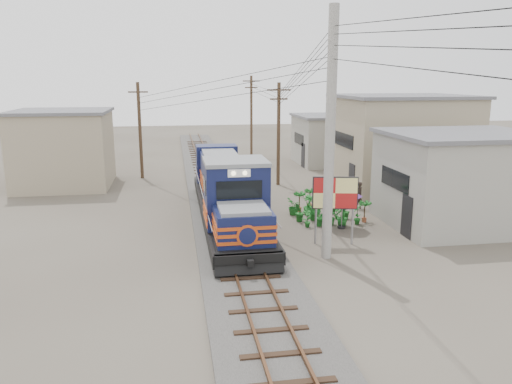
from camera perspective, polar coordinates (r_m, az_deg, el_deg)
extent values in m
plane|color=#473F35|center=(20.88, -1.71, -7.54)|extent=(120.00, 120.00, 0.00)
cube|color=#595651|center=(30.37, -4.24, -0.86)|extent=(3.60, 70.00, 0.16)
cube|color=#51331E|center=(30.29, -5.26, -0.56)|extent=(0.08, 70.00, 0.12)
cube|color=#51331E|center=(30.38, -3.24, -0.49)|extent=(0.08, 70.00, 0.12)
cube|color=black|center=(25.52, -3.27, -1.98)|extent=(2.71, 14.97, 0.51)
cube|color=black|center=(21.16, -1.88, -5.94)|extent=(2.06, 2.99, 0.61)
cube|color=black|center=(30.11, -4.22, -0.23)|extent=(2.06, 2.99, 0.61)
cube|color=#10163C|center=(19.77, -1.48, -4.02)|extent=(2.23, 2.25, 1.40)
cube|color=#10163C|center=(21.81, -2.34, -0.37)|extent=(2.66, 2.43, 2.90)
cube|color=slate|center=(21.52, -2.38, 3.51)|extent=(2.71, 2.55, 0.17)
cube|color=black|center=(20.51, -1.93, 0.25)|extent=(1.90, 0.06, 0.75)
cube|color=white|center=(20.36, -1.94, 2.17)|extent=(0.94, 0.06, 0.33)
cube|color=#10163C|center=(27.53, -3.83, 1.61)|extent=(2.12, 9.17, 2.15)
cube|color=slate|center=(27.33, -3.86, 3.92)|extent=(1.90, 9.17, 0.17)
cube|color=#C04212|center=(25.40, -3.28, -0.86)|extent=(2.75, 14.97, 0.13)
cube|color=#C04212|center=(25.33, -3.29, -0.24)|extent=(2.75, 14.97, 0.13)
cube|color=#C04212|center=(25.27, -3.30, 0.38)|extent=(2.75, 14.97, 0.13)
cylinder|color=#9E9B93|center=(19.98, 8.45, 6.18)|extent=(0.40, 0.40, 10.00)
cylinder|color=#4C3826|center=(34.34, 2.59, 6.57)|extent=(0.24, 0.24, 7.00)
cube|color=#4C3826|center=(34.14, 2.64, 11.58)|extent=(1.60, 0.10, 0.10)
cube|color=#4C3826|center=(34.16, 2.63, 10.57)|extent=(1.20, 0.10, 0.10)
cylinder|color=#4C3826|center=(48.09, -0.54, 8.70)|extent=(0.24, 0.24, 7.50)
cube|color=#4C3826|center=(47.96, -0.55, 12.57)|extent=(1.60, 0.10, 0.10)
cube|color=#4C3826|center=(47.97, -0.55, 11.85)|extent=(1.20, 0.10, 0.10)
cylinder|color=#4C3826|center=(37.66, -13.11, 6.81)|extent=(0.24, 0.24, 7.00)
cube|color=#4C3826|center=(37.48, -13.35, 11.37)|extent=(1.60, 0.10, 0.10)
cube|color=#4C3826|center=(37.50, -13.30, 10.45)|extent=(1.20, 0.10, 0.10)
cube|color=gray|center=(26.93, 22.36, 1.14)|extent=(7.00, 6.00, 4.50)
cube|color=slate|center=(26.59, 22.79, 6.10)|extent=(7.35, 6.30, 0.20)
cube|color=black|center=(25.22, 15.57, 1.42)|extent=(0.05, 3.00, 0.90)
cube|color=gray|center=(35.09, 16.22, 5.38)|extent=(8.00, 7.00, 6.00)
cube|color=slate|center=(34.85, 16.55, 10.44)|extent=(8.40, 7.35, 0.20)
cube|color=black|center=(33.52, 10.01, 5.88)|extent=(0.05, 3.50, 0.90)
cube|color=gray|center=(43.88, 8.76, 5.84)|extent=(6.00, 6.00, 4.00)
cube|color=slate|center=(43.68, 8.86, 8.58)|extent=(6.30, 6.30, 0.20)
cube|color=black|center=(43.02, 4.92, 6.07)|extent=(0.05, 3.00, 0.90)
cube|color=gray|center=(36.48, -21.10, 4.50)|extent=(6.00, 6.00, 5.00)
cube|color=slate|center=(36.23, -21.44, 8.57)|extent=(6.30, 6.30, 0.20)
cube|color=black|center=(37.18, -25.70, 4.63)|extent=(0.05, 3.00, 0.90)
cylinder|color=#99999E|center=(22.41, 6.84, -3.14)|extent=(0.10, 0.10, 2.27)
cylinder|color=#99999E|center=(22.59, 10.98, -3.15)|extent=(0.10, 0.10, 2.27)
cube|color=black|center=(22.18, 9.03, -0.10)|extent=(1.98, 0.53, 1.45)
cube|color=#A91617|center=(22.15, 9.05, -0.12)|extent=(1.88, 0.47, 1.36)
cylinder|color=black|center=(25.18, 9.73, -3.99)|extent=(0.39, 0.39, 0.10)
cylinder|color=#99999E|center=(24.93, 9.81, -1.96)|extent=(0.05, 0.05, 1.95)
cone|color=#542B81|center=(24.71, 9.89, 0.12)|extent=(2.47, 2.47, 0.49)
imported|color=black|center=(28.84, 11.63, -0.38)|extent=(0.68, 0.59, 1.58)
imported|color=#1C6320|center=(25.00, 5.87, -2.97)|extent=(0.59, 0.49, 0.96)
imported|color=#1C6320|center=(25.30, 7.08, -2.74)|extent=(0.72, 0.69, 1.02)
imported|color=#1C6320|center=(25.53, 8.55, -2.83)|extent=(0.90, 0.96, 0.86)
imported|color=#1C6320|center=(25.51, 9.85, -2.75)|extent=(0.60, 0.60, 0.98)
imported|color=#1C6320|center=(25.90, 11.50, -2.52)|extent=(0.55, 0.64, 1.03)
imported|color=#1C6320|center=(25.88, 4.98, -2.33)|extent=(0.61, 0.68, 1.01)
imported|color=#1C6320|center=(26.25, 6.69, -2.28)|extent=(0.96, 1.02, 0.90)
imported|color=#1C6320|center=(26.45, 7.78, -2.41)|extent=(0.52, 0.52, 0.72)
imported|color=#1C6320|center=(26.63, 9.21, -2.40)|extent=(0.39, 0.31, 0.67)
imported|color=#1C6320|center=(26.77, 10.30, -2.10)|extent=(0.62, 0.57, 0.91)
imported|color=#1C6320|center=(27.14, 4.37, -1.66)|extent=(0.91, 1.00, 0.96)
imported|color=#1C6320|center=(27.25, 6.05, -1.48)|extent=(0.71, 0.71, 1.10)
imported|color=#1C6320|center=(27.53, 7.03, -1.59)|extent=(0.56, 0.55, 0.89)
imported|color=#1C6320|center=(27.66, 8.63, -1.46)|extent=(0.55, 0.45, 0.99)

